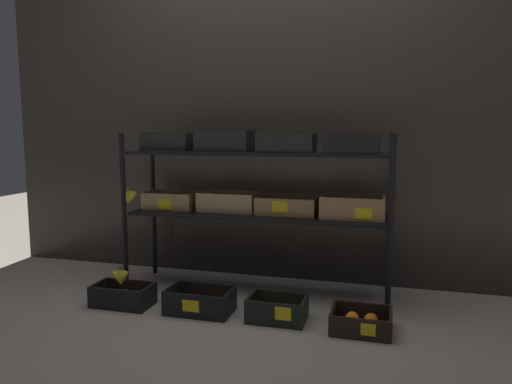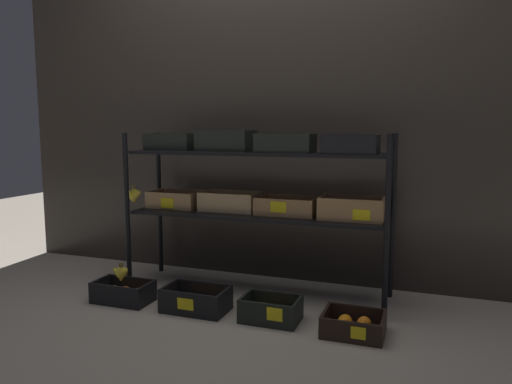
{
  "view_description": "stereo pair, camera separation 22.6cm",
  "coord_description": "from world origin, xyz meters",
  "px_view_note": "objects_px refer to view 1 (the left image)",
  "views": [
    {
      "loc": [
        0.8,
        -2.89,
        1.04
      ],
      "look_at": [
        0.0,
        0.0,
        0.65
      ],
      "focal_mm": 33.87,
      "sensor_mm": 36.0,
      "label": 1
    },
    {
      "loc": [
        1.02,
        -2.82,
        1.04
      ],
      "look_at": [
        0.0,
        0.0,
        0.65
      ],
      "focal_mm": 33.87,
      "sensor_mm": 36.0,
      "label": 2
    }
  ],
  "objects_px": {
    "banana_bunch_loose": "(121,276)",
    "crate_ground_right_orange": "(361,323)",
    "crate_ground_center_orange": "(277,311)",
    "crate_ground_orange": "(123,297)",
    "crate_ground_left_orange": "(200,303)",
    "display_rack": "(255,182)"
  },
  "relations": [
    {
      "from": "crate_ground_left_orange",
      "to": "crate_ground_right_orange",
      "type": "height_order",
      "value": "crate_ground_left_orange"
    },
    {
      "from": "crate_ground_left_orange",
      "to": "banana_bunch_loose",
      "type": "bearing_deg",
      "value": -177.42
    },
    {
      "from": "banana_bunch_loose",
      "to": "crate_ground_orange",
      "type": "bearing_deg",
      "value": 18.51
    },
    {
      "from": "display_rack",
      "to": "banana_bunch_loose",
      "type": "bearing_deg",
      "value": -147.32
    },
    {
      "from": "crate_ground_orange",
      "to": "crate_ground_center_orange",
      "type": "relative_size",
      "value": 1.1
    },
    {
      "from": "crate_ground_right_orange",
      "to": "banana_bunch_loose",
      "type": "height_order",
      "value": "banana_bunch_loose"
    },
    {
      "from": "display_rack",
      "to": "banana_bunch_loose",
      "type": "xyz_separation_m",
      "value": [
        -0.7,
        -0.45,
        -0.54
      ]
    },
    {
      "from": "crate_ground_right_orange",
      "to": "banana_bunch_loose",
      "type": "relative_size",
      "value": 2.56
    },
    {
      "from": "display_rack",
      "to": "crate_ground_left_orange",
      "type": "distance_m",
      "value": 0.81
    },
    {
      "from": "crate_ground_center_orange",
      "to": "crate_ground_right_orange",
      "type": "height_order",
      "value": "crate_ground_center_orange"
    },
    {
      "from": "crate_ground_orange",
      "to": "crate_ground_right_orange",
      "type": "height_order",
      "value": "crate_ground_orange"
    },
    {
      "from": "crate_ground_right_orange",
      "to": "banana_bunch_loose",
      "type": "bearing_deg",
      "value": -179.87
    },
    {
      "from": "crate_ground_orange",
      "to": "crate_ground_center_orange",
      "type": "bearing_deg",
      "value": 1.4
    },
    {
      "from": "crate_ground_orange",
      "to": "crate_ground_left_orange",
      "type": "relative_size",
      "value": 0.94
    },
    {
      "from": "crate_ground_center_orange",
      "to": "banana_bunch_loose",
      "type": "xyz_separation_m",
      "value": [
        -0.94,
        -0.03,
        0.13
      ]
    },
    {
      "from": "crate_ground_left_orange",
      "to": "crate_ground_right_orange",
      "type": "xyz_separation_m",
      "value": [
        0.9,
        -0.02,
        -0.01
      ]
    },
    {
      "from": "crate_ground_right_orange",
      "to": "crate_ground_orange",
      "type": "bearing_deg",
      "value": 180.0
    },
    {
      "from": "banana_bunch_loose",
      "to": "crate_ground_right_orange",
      "type": "bearing_deg",
      "value": 0.13
    },
    {
      "from": "display_rack",
      "to": "crate_ground_center_orange",
      "type": "distance_m",
      "value": 0.82
    },
    {
      "from": "crate_ground_center_orange",
      "to": "crate_ground_right_orange",
      "type": "relative_size",
      "value": 1.02
    },
    {
      "from": "crate_ground_left_orange",
      "to": "banana_bunch_loose",
      "type": "distance_m",
      "value": 0.51
    },
    {
      "from": "crate_ground_left_orange",
      "to": "crate_ground_center_orange",
      "type": "distance_m",
      "value": 0.45
    }
  ]
}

